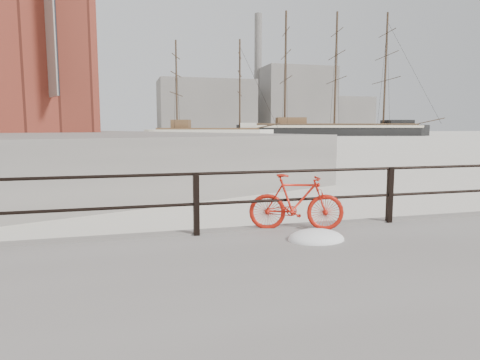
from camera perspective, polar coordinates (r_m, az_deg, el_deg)
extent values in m
imported|color=red|center=(7.14, 7.52, -2.96)|extent=(1.55, 0.72, 0.94)
ellipsoid|color=white|center=(6.65, 10.14, -6.51)|extent=(0.88, 0.69, 0.32)
cube|color=gray|center=(149.55, -4.58, 9.65)|extent=(32.00, 18.00, 18.00)
cube|color=gray|center=(164.62, 7.33, 10.42)|extent=(26.00, 20.00, 24.00)
cube|color=gray|center=(178.88, 13.56, 8.40)|extent=(20.00, 16.00, 14.00)
cylinder|color=gray|center=(165.74, 2.42, 13.92)|extent=(2.80, 2.80, 44.00)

